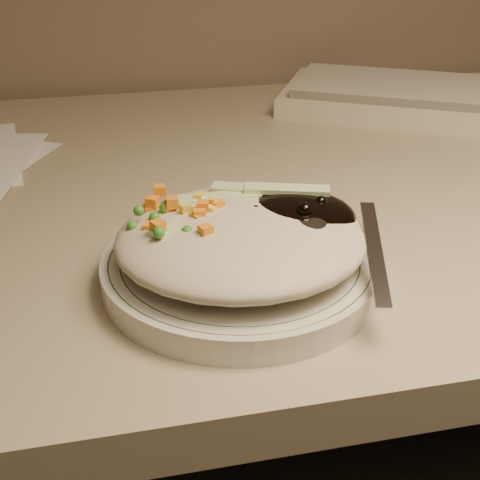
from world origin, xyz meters
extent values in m
cube|color=gray|center=(0.00, 1.38, 0.72)|extent=(1.40, 0.70, 0.04)
cylinder|color=silver|center=(-0.07, 1.18, 0.75)|extent=(0.22, 0.22, 0.02)
torus|color=#144723|center=(-0.07, 1.18, 0.76)|extent=(0.20, 0.20, 0.00)
torus|color=#144723|center=(-0.07, 1.18, 0.76)|extent=(0.19, 0.19, 0.00)
ellipsoid|color=#BAB197|center=(-0.07, 1.17, 0.78)|extent=(0.19, 0.18, 0.04)
ellipsoid|color=black|center=(-0.03, 1.19, 0.79)|extent=(0.10, 0.09, 0.03)
ellipsoid|color=orange|center=(-0.12, 1.19, 0.78)|extent=(0.08, 0.08, 0.02)
sphere|color=black|center=(-0.06, 1.19, 0.79)|extent=(0.01, 0.01, 0.01)
sphere|color=black|center=(-0.03, 1.19, 0.79)|extent=(0.01, 0.01, 0.01)
sphere|color=black|center=(-0.01, 1.19, 0.80)|extent=(0.01, 0.01, 0.01)
sphere|color=black|center=(-0.01, 1.20, 0.79)|extent=(0.01, 0.01, 0.01)
sphere|color=black|center=(-0.02, 1.17, 0.80)|extent=(0.01, 0.01, 0.01)
sphere|color=black|center=(-0.03, 1.19, 0.79)|extent=(0.01, 0.01, 0.01)
sphere|color=black|center=(-0.02, 1.20, 0.79)|extent=(0.01, 0.01, 0.01)
cube|color=orange|center=(-0.12, 1.20, 0.80)|extent=(0.01, 0.01, 0.01)
cube|color=orange|center=(-0.10, 1.18, 0.79)|extent=(0.01, 0.01, 0.01)
cube|color=orange|center=(-0.13, 1.21, 0.80)|extent=(0.01, 0.01, 0.01)
cube|color=orange|center=(-0.10, 1.19, 0.80)|extent=(0.01, 0.01, 0.01)
cube|color=orange|center=(-0.10, 1.18, 0.80)|extent=(0.01, 0.01, 0.01)
cube|color=orange|center=(-0.14, 1.22, 0.79)|extent=(0.01, 0.01, 0.01)
cube|color=orange|center=(-0.12, 1.20, 0.80)|extent=(0.01, 0.01, 0.01)
cube|color=orange|center=(-0.10, 1.18, 0.80)|extent=(0.01, 0.01, 0.01)
cube|color=orange|center=(-0.09, 1.19, 0.80)|extent=(0.01, 0.01, 0.01)
cube|color=orange|center=(-0.13, 1.22, 0.80)|extent=(0.01, 0.01, 0.01)
cube|color=orange|center=(-0.13, 1.17, 0.80)|extent=(0.01, 0.01, 0.01)
cube|color=orange|center=(-0.10, 1.15, 0.80)|extent=(0.01, 0.01, 0.01)
cube|color=orange|center=(-0.14, 1.18, 0.79)|extent=(0.01, 0.01, 0.01)
cube|color=orange|center=(-0.14, 1.21, 0.79)|extent=(0.01, 0.01, 0.01)
sphere|color=#388C28|center=(-0.10, 1.19, 0.80)|extent=(0.01, 0.01, 0.01)
sphere|color=#388C28|center=(-0.13, 1.16, 0.80)|extent=(0.01, 0.01, 0.01)
sphere|color=#388C28|center=(-0.13, 1.19, 0.80)|extent=(0.01, 0.01, 0.01)
sphere|color=#388C28|center=(-0.15, 1.19, 0.80)|extent=(0.01, 0.01, 0.01)
sphere|color=#388C28|center=(-0.11, 1.20, 0.79)|extent=(0.01, 0.01, 0.01)
sphere|color=#388C28|center=(-0.10, 1.17, 0.79)|extent=(0.01, 0.01, 0.01)
sphere|color=#388C28|center=(-0.12, 1.19, 0.79)|extent=(0.01, 0.01, 0.01)
sphere|color=#388C28|center=(-0.12, 1.17, 0.79)|extent=(0.01, 0.01, 0.01)
sphere|color=#388C28|center=(-0.15, 1.19, 0.79)|extent=(0.01, 0.01, 0.01)
sphere|color=#388C28|center=(-0.12, 1.20, 0.80)|extent=(0.01, 0.01, 0.01)
sphere|color=#388C28|center=(-0.13, 1.20, 0.80)|extent=(0.01, 0.01, 0.01)
sphere|color=#388C28|center=(-0.13, 1.18, 0.79)|extent=(0.01, 0.01, 0.01)
sphere|color=#388C28|center=(-0.11, 1.16, 0.80)|extent=(0.01, 0.01, 0.01)
sphere|color=#388C28|center=(-0.08, 1.21, 0.79)|extent=(0.01, 0.01, 0.01)
cube|color=yellow|center=(-0.11, 1.20, 0.79)|extent=(0.01, 0.01, 0.01)
cube|color=yellow|center=(-0.09, 1.19, 0.80)|extent=(0.01, 0.01, 0.01)
cube|color=yellow|center=(-0.12, 1.20, 0.79)|extent=(0.01, 0.01, 0.01)
cube|color=yellow|center=(-0.11, 1.19, 0.80)|extent=(0.01, 0.01, 0.01)
cube|color=yellow|center=(-0.12, 1.19, 0.79)|extent=(0.01, 0.01, 0.01)
cube|color=yellow|center=(-0.09, 1.20, 0.80)|extent=(0.01, 0.01, 0.01)
cube|color=yellow|center=(-0.10, 1.21, 0.80)|extent=(0.01, 0.01, 0.01)
cube|color=yellow|center=(-0.11, 1.18, 0.79)|extent=(0.01, 0.01, 0.01)
cube|color=#B2D18C|center=(-0.08, 1.21, 0.80)|extent=(0.07, 0.02, 0.00)
cube|color=#B2D18C|center=(-0.05, 1.22, 0.80)|extent=(0.07, 0.04, 0.00)
cube|color=#B2D18C|center=(-0.11, 1.18, 0.80)|extent=(0.06, 0.05, 0.00)
cube|color=#B2D18C|center=(-0.03, 1.21, 0.80)|extent=(0.07, 0.03, 0.00)
ellipsoid|color=silver|center=(-0.02, 1.17, 0.79)|extent=(0.05, 0.05, 0.01)
cube|color=silver|center=(0.02, 1.13, 0.78)|extent=(0.04, 0.11, 0.03)
cube|color=beige|center=(0.33, 1.53, 0.75)|extent=(0.54, 0.40, 0.02)
cube|color=beige|center=(0.33, 1.53, 0.77)|extent=(0.49, 0.36, 0.01)
camera|label=1|loc=(-0.17, 0.74, 1.02)|focal=50.00mm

